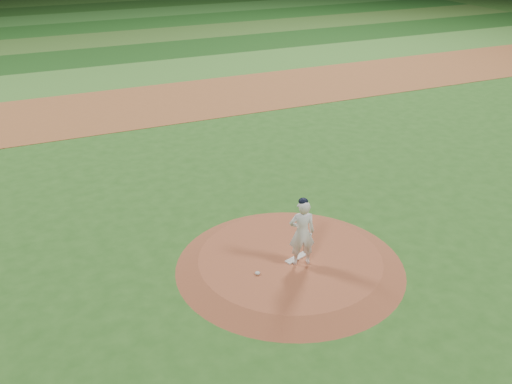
# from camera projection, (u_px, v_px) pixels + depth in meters

# --- Properties ---
(ground) EXTENTS (120.00, 120.00, 0.00)m
(ground) POSITION_uv_depth(u_px,v_px,m) (290.00, 266.00, 13.75)
(ground) COLOR #2C601F
(ground) RESTS_ON ground
(infield_dirt_band) EXTENTS (70.00, 6.00, 0.02)m
(infield_dirt_band) POSITION_uv_depth(u_px,v_px,m) (146.00, 105.00, 25.21)
(infield_dirt_band) COLOR #96572E
(infield_dirt_band) RESTS_ON ground
(outfield_stripe_0) EXTENTS (70.00, 5.00, 0.02)m
(outfield_stripe_0) POSITION_uv_depth(u_px,v_px,m) (119.00, 76.00, 29.72)
(outfield_stripe_0) COLOR #407C2D
(outfield_stripe_0) RESTS_ON ground
(outfield_stripe_1) EXTENTS (70.00, 5.00, 0.02)m
(outfield_stripe_1) POSITION_uv_depth(u_px,v_px,m) (102.00, 56.00, 33.82)
(outfield_stripe_1) COLOR #194716
(outfield_stripe_1) RESTS_ON ground
(outfield_stripe_2) EXTENTS (70.00, 5.00, 0.02)m
(outfield_stripe_2) POSITION_uv_depth(u_px,v_px,m) (88.00, 40.00, 37.92)
(outfield_stripe_2) COLOR #396524
(outfield_stripe_2) RESTS_ON ground
(outfield_stripe_3) EXTENTS (70.00, 5.00, 0.02)m
(outfield_stripe_3) POSITION_uv_depth(u_px,v_px,m) (77.00, 28.00, 42.01)
(outfield_stripe_3) COLOR #1B4E19
(outfield_stripe_3) RESTS_ON ground
(outfield_stripe_4) EXTENTS (70.00, 5.00, 0.02)m
(outfield_stripe_4) POSITION_uv_depth(u_px,v_px,m) (67.00, 18.00, 46.11)
(outfield_stripe_4) COLOR #2D6926
(outfield_stripe_4) RESTS_ON ground
(outfield_stripe_5) EXTENTS (70.00, 5.00, 0.02)m
(outfield_stripe_5) POSITION_uv_depth(u_px,v_px,m) (60.00, 9.00, 50.21)
(outfield_stripe_5) COLOR #1C4817
(outfield_stripe_5) RESTS_ON ground
(pitchers_mound) EXTENTS (5.50, 5.50, 0.25)m
(pitchers_mound) POSITION_uv_depth(u_px,v_px,m) (290.00, 262.00, 13.69)
(pitchers_mound) COLOR #9D4F30
(pitchers_mound) RESTS_ON ground
(pitching_rubber) EXTENTS (0.66, 0.36, 0.03)m
(pitching_rubber) POSITION_uv_depth(u_px,v_px,m) (297.00, 258.00, 13.60)
(pitching_rubber) COLOR silver
(pitching_rubber) RESTS_ON pitchers_mound
(rosin_bag) EXTENTS (0.12, 0.12, 0.07)m
(rosin_bag) POSITION_uv_depth(u_px,v_px,m) (257.00, 273.00, 12.99)
(rosin_bag) COLOR beige
(rosin_bag) RESTS_ON pitchers_mound
(pitcher_on_mound) EXTENTS (0.69, 0.55, 1.72)m
(pitcher_on_mound) POSITION_uv_depth(u_px,v_px,m) (302.00, 232.00, 13.04)
(pitcher_on_mound) COLOR white
(pitcher_on_mound) RESTS_ON pitchers_mound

